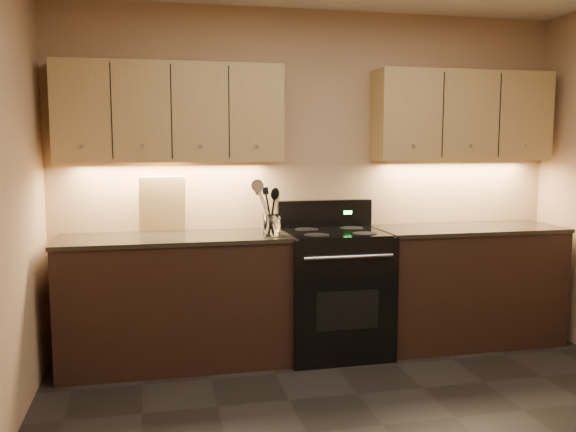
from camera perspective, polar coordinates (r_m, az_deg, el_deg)
The scene contains 14 objects.
wall_back at distance 4.81m, azimuth 2.41°, elevation 3.43°, with size 4.00×0.04×2.60m, color tan.
counter_left at distance 4.48m, azimuth -10.48°, elevation -7.74°, with size 1.62×0.62×0.93m.
counter_right at distance 5.09m, azimuth 16.29°, elevation -6.16°, with size 1.46×0.62×0.93m.
stove at distance 4.65m, azimuth 4.34°, elevation -6.95°, with size 0.76×0.68×1.14m.
upper_cab_left at distance 4.50m, azimuth -10.91°, elevation 9.45°, with size 1.60×0.30×0.70m, color tan.
upper_cab_right at distance 5.10m, azimuth 15.98°, elevation 8.99°, with size 1.44×0.30×0.70m, color tan.
outlet_plate at distance 4.66m, azimuth -13.24°, elevation 0.92°, with size 0.09×0.01×0.12m, color #B2B5BA.
utensil_crock at distance 4.33m, azimuth -1.54°, elevation -0.91°, with size 0.16×0.16×0.16m.
cutting_board at distance 4.60m, azimuth -11.69°, elevation 1.10°, with size 0.34×0.02×0.43m, color tan.
wooden_spoon at distance 4.30m, azimuth -1.94°, elevation 0.40°, with size 0.06×0.06×0.31m, color tan, non-canonical shape.
black_spoon at distance 4.33m, azimuth -1.76°, elevation 0.55°, with size 0.06×0.06×0.33m, color black, non-canonical shape.
black_turner at distance 4.29m, azimuth -1.40°, elevation 0.61°, with size 0.08×0.08×0.35m, color black, non-canonical shape.
steel_spatula at distance 4.33m, azimuth -1.32°, elevation 0.76°, with size 0.08×0.08×0.36m, color silver, non-canonical shape.
steel_skimmer at distance 4.31m, azimuth -1.02°, elevation 0.93°, with size 0.09×0.09×0.39m, color silver, non-canonical shape.
Camera 1 is at (-1.23, -2.64, 1.58)m, focal length 38.00 mm.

